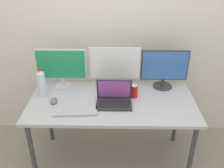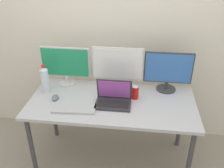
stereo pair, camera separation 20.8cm
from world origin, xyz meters
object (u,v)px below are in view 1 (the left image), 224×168
monitor_right (164,68)px  water_bottle (42,83)px  work_desk (112,107)px  laptop_silver (114,98)px  mouse_by_keyboard (54,101)px  soda_can_near_keyboard (134,91)px  keyboard_main (76,111)px  monitor_center (115,66)px  monitor_left (61,66)px

monitor_right → water_bottle: 1.20m
work_desk → laptop_silver: bearing=-62.4°
mouse_by_keyboard → soda_can_near_keyboard: size_ratio=0.85×
monitor_right → soda_can_near_keyboard: size_ratio=3.70×
keyboard_main → monitor_right: bearing=25.6°
work_desk → laptop_silver: size_ratio=4.83×
monitor_center → laptop_silver: size_ratio=1.54×
keyboard_main → soda_can_near_keyboard: 0.59m
mouse_by_keyboard → soda_can_near_keyboard: (0.75, 0.11, 0.05)m
soda_can_near_keyboard → work_desk: bearing=-160.2°
water_bottle → monitor_right: bearing=8.8°
monitor_right → water_bottle: size_ratio=1.63×
laptop_silver → soda_can_near_keyboard: bearing=30.5°
work_desk → monitor_center: monitor_center is taller
laptop_silver → mouse_by_keyboard: laptop_silver is taller
monitor_left → laptop_silver: bearing=-30.5°
work_desk → monitor_center: size_ratio=3.13×
monitor_left → water_bottle: monitor_left is taller
laptop_silver → keyboard_main: (-0.33, -0.15, -0.04)m
monitor_right → mouse_by_keyboard: size_ratio=4.37×
monitor_left → work_desk: bearing=-28.3°
work_desk → monitor_center: 0.40m
mouse_by_keyboard → water_bottle: size_ratio=0.37×
monitor_left → keyboard_main: bearing=-67.0°
laptop_silver → monitor_right: bearing=32.6°
monitor_right → laptop_silver: (-0.49, -0.32, -0.16)m
monitor_left → monitor_center: 0.53m
monitor_center → monitor_left: bearing=177.5°
monitor_center → mouse_by_keyboard: 0.67m
monitor_left → mouse_by_keyboard: size_ratio=4.67×
work_desk → laptop_silver: 0.13m
monitor_left → keyboard_main: monitor_left is taller
keyboard_main → mouse_by_keyboard: 0.27m
keyboard_main → water_bottle: bearing=138.2°
laptop_silver → mouse_by_keyboard: (-0.56, 0.01, -0.04)m
monitor_right → laptop_silver: 0.61m
monitor_right → keyboard_main: (-0.83, -0.46, -0.20)m
monitor_center → water_bottle: size_ratio=1.73×
work_desk → monitor_right: 0.65m
laptop_silver → monitor_left: bearing=149.5°
work_desk → soda_can_near_keyboard: 0.26m
monitor_left → mouse_by_keyboard: 0.37m
mouse_by_keyboard → water_bottle: bearing=126.6°
monitor_right → keyboard_main: 0.97m
monitor_left → laptop_silver: (0.53, -0.31, -0.17)m
work_desk → monitor_right: (0.51, 0.28, 0.28)m
monitor_center → water_bottle: bearing=-167.4°
work_desk → monitor_right: monitor_right is taller
mouse_by_keyboard → soda_can_near_keyboard: soda_can_near_keyboard is taller
work_desk → keyboard_main: keyboard_main is taller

